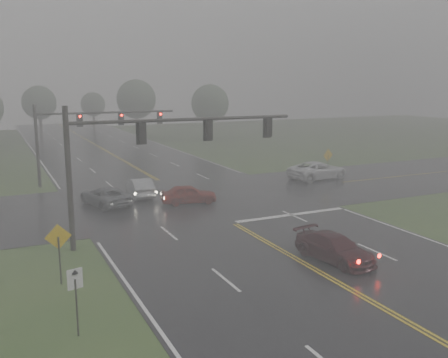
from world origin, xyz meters
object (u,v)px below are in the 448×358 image
sedan_silver (140,197)px  pickup_white (318,179)px  signal_gantry_near (145,146)px  sedan_maroon (334,261)px  signal_gantry_far (82,128)px  car_grey (106,205)px  sedan_red (189,203)px

sedan_silver → pickup_white: 17.18m
pickup_white → signal_gantry_near: bearing=112.3°
sedan_maroon → signal_gantry_near: size_ratio=0.34×
sedan_maroon → signal_gantry_far: 27.48m
car_grey → signal_gantry_far: (0.07, 9.08, 5.01)m
car_grey → pickup_white: size_ratio=0.82×
sedan_silver → sedan_maroon: bearing=109.0°
sedan_red → pickup_white: bearing=-65.7°
sedan_red → signal_gantry_far: size_ratio=0.33×
sedan_red → signal_gantry_far: signal_gantry_far is taller
sedan_red → signal_gantry_near: signal_gantry_near is taller
sedan_maroon → sedan_red: 14.81m
sedan_silver → car_grey: 3.56m
signal_gantry_near → signal_gantry_far: 18.36m
sedan_silver → signal_gantry_near: signal_gantry_near is taller
sedan_maroon → signal_gantry_far: size_ratio=0.37×
sedan_maroon → pickup_white: (12.24, 18.42, 0.00)m
sedan_red → signal_gantry_far: (-5.73, 11.17, 5.01)m
sedan_maroon → sedan_silver: bearing=96.2°
sedan_silver → pickup_white: pickup_white is taller
signal_gantry_near → signal_gantry_far: size_ratio=1.10×
signal_gantry_far → pickup_white: bearing=-20.1°
sedan_maroon → pickup_white: bearing=47.6°
car_grey → sedan_silver: bearing=-166.6°
pickup_white → car_grey: bearing=88.2°
sedan_maroon → signal_gantry_near: bearing=126.9°
signal_gantry_near → signal_gantry_far: bearing=91.1°
sedan_maroon → signal_gantry_near: (-7.64, 7.46, 5.47)m
signal_gantry_near → pickup_white: bearing=28.9°
pickup_white → signal_gantry_far: bearing=63.3°
sedan_red → signal_gantry_near: size_ratio=0.30×
sedan_maroon → signal_gantry_far: signal_gantry_far is taller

